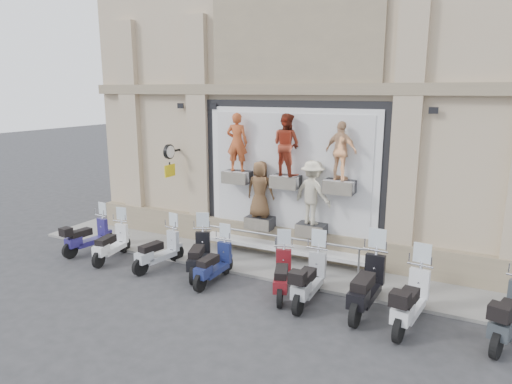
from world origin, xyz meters
TOP-DOWN VIEW (x-y plane):
  - ground at (0.00, 0.00)m, footprint 90.00×90.00m
  - sidewalk at (0.00, 2.10)m, footprint 16.00×2.20m
  - building at (0.00, 7.00)m, footprint 14.00×8.60m
  - shop_vitrine at (0.07, 2.74)m, footprint 5.60×0.99m
  - guard_rail at (0.00, 2.00)m, footprint 5.06×0.10m
  - clock_sign_bracket at (-3.90, 2.47)m, footprint 0.10×0.80m
  - scooter_a at (-5.59, 0.52)m, footprint 0.74×1.82m
  - scooter_b at (-4.49, 0.36)m, footprint 0.80×1.82m
  - scooter_c at (-2.86, 0.46)m, footprint 0.83×1.86m
  - scooter_d at (-1.65, 0.62)m, footprint 1.21×1.96m
  - scooter_e at (-1.00, 0.33)m, footprint 0.53×1.75m
  - scooter_f at (0.85, 0.43)m, footprint 1.10×1.88m
  - scooter_g at (1.56, 0.37)m, footprint 0.60×1.95m
  - scooter_h at (2.86, 0.49)m, footprint 0.72×2.16m
  - scooter_i at (3.83, 0.23)m, footprint 0.84×2.07m
  - scooter_j at (5.64, 0.46)m, footprint 1.13×2.11m

SIDE VIEW (x-z plane):
  - ground at x=0.00m, z-range 0.00..0.00m
  - sidewalk at x=0.00m, z-range 0.00..0.08m
  - guard_rail at x=0.00m, z-range 0.00..0.93m
  - scooter_e at x=-1.00m, z-range 0.00..1.41m
  - scooter_b at x=-4.49m, z-range 0.00..1.43m
  - scooter_a at x=-5.59m, z-range 0.00..1.44m
  - scooter_c at x=-2.86m, z-range 0.00..1.46m
  - scooter_f at x=0.85m, z-range 0.00..1.47m
  - scooter_d at x=-1.65m, z-range 0.00..1.54m
  - scooter_g at x=1.56m, z-range 0.00..1.58m
  - scooter_i at x=3.83m, z-range 0.00..1.64m
  - scooter_j at x=5.64m, z-range 0.00..1.65m
  - scooter_h at x=2.86m, z-range 0.00..1.74m
  - shop_vitrine at x=0.07m, z-range 0.24..4.54m
  - clock_sign_bracket at x=-3.90m, z-range 2.29..3.31m
  - building at x=0.00m, z-range 0.00..12.00m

